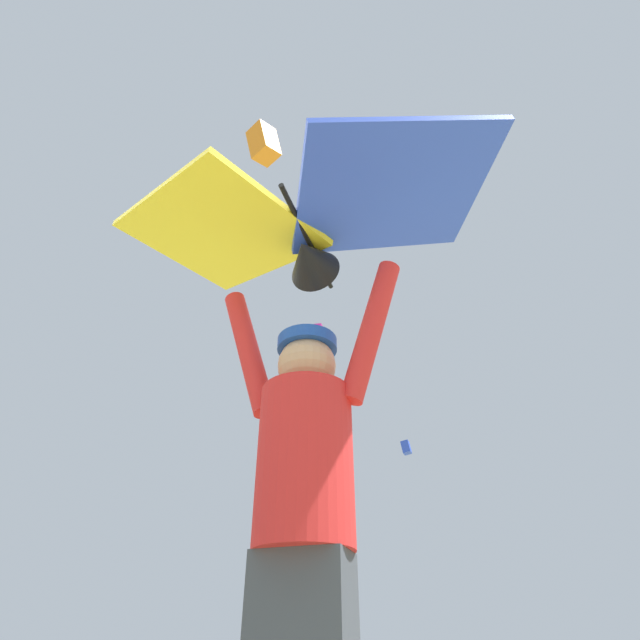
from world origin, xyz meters
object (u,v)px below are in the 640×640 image
at_px(distant_kite_blue_high_left, 406,447).
at_px(distant_kite_orange_overhead_distant, 264,144).
at_px(held_stunt_kite, 304,224).
at_px(distant_kite_magenta_low_left, 317,331).
at_px(marker_flag, 297,578).
at_px(kite_flyer_person, 305,513).

distance_m(distant_kite_blue_high_left, distant_kite_orange_overhead_distant, 17.31).
bearing_deg(distant_kite_blue_high_left, held_stunt_kite, -99.07).
height_order(distant_kite_magenta_low_left, marker_flag, distant_kite_magenta_low_left).
xyz_separation_m(kite_flyer_person, distant_kite_magenta_low_left, (-0.99, 25.87, 17.66)).
distance_m(kite_flyer_person, distant_kite_magenta_low_left, 31.34).
height_order(kite_flyer_person, marker_flag, kite_flyer_person).
height_order(held_stunt_kite, distant_kite_blue_high_left, distant_kite_blue_high_left).
bearing_deg(held_stunt_kite, kite_flyer_person, 74.00).
height_order(held_stunt_kite, distant_kite_orange_overhead_distant, distant_kite_orange_overhead_distant).
distance_m(kite_flyer_person, distant_kite_blue_high_left, 26.46).
bearing_deg(kite_flyer_person, distant_kite_orange_overhead_distant, 103.76).
bearing_deg(distant_kite_magenta_low_left, held_stunt_kite, -87.87).
height_order(kite_flyer_person, distant_kite_magenta_low_left, distant_kite_magenta_low_left).
xyz_separation_m(kite_flyer_person, distant_kite_orange_overhead_distant, (-2.38, 9.72, 15.46)).
height_order(held_stunt_kite, marker_flag, held_stunt_kite).
distance_m(distant_kite_magenta_low_left, distant_kite_blue_high_left, 9.95).
distance_m(held_stunt_kite, marker_flag, 5.57).
bearing_deg(held_stunt_kite, distant_kite_blue_high_left, 80.93).
distance_m(held_stunt_kite, distant_kite_orange_overhead_distant, 17.41).
distance_m(kite_flyer_person, distant_kite_orange_overhead_distant, 18.41).
bearing_deg(kite_flyer_person, marker_flag, 94.46).
xyz_separation_m(distant_kite_blue_high_left, marker_flag, (-4.33, -19.12, -8.64)).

